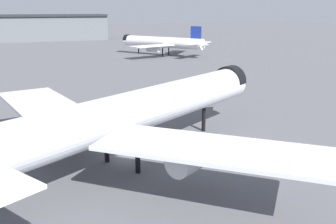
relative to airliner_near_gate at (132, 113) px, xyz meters
The scene contains 4 objects.
ground 6.73m from the airliner_near_gate, 100.92° to the left, with size 900.00×900.00×0.00m, color #56565B.
airliner_near_gate is the anchor object (origin of this frame).
airliner_far_taxiway 114.03m from the airliner_near_gate, 61.56° to the left, with size 36.52×40.60×12.37m.
traffic_cone_near_nose 33.14m from the airliner_near_gate, 64.17° to the left, with size 0.52×0.52×0.64m, color #F2600C.
Camera 1 is at (-16.28, -43.42, 18.66)m, focal length 40.44 mm.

